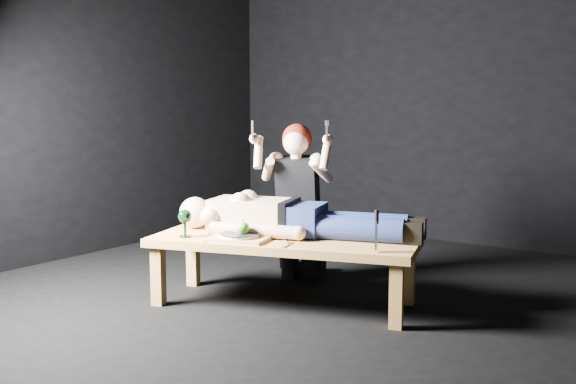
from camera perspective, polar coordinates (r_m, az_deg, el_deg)
The scene contains 13 objects.
ground at distance 4.65m, azimuth 2.40°, elevation -9.16°, with size 5.00×5.00×0.00m, color black.
back_wall at distance 6.72m, azimuth 14.06°, elevation 8.59°, with size 5.00×5.00×0.00m, color black.
table at distance 4.53m, azimuth -0.36°, elevation -6.67°, with size 1.75×0.66×0.45m, color #CD8E4A.
lying_man at distance 4.57m, azimuth 0.88°, elevation -1.86°, with size 1.87×0.57×0.28m, color tan, non-canonical shape.
kneeling_woman at distance 5.08m, azimuth 1.00°, elevation -0.74°, with size 0.65×0.73×1.22m, color black, non-canonical shape.
serving_tray at distance 4.41m, azimuth -4.09°, elevation -3.91°, with size 0.38×0.27×0.02m, color tan.
plate at distance 4.41m, azimuth -4.09°, elevation -3.64°, with size 0.25×0.25×0.02m, color white.
apple at distance 4.40m, azimuth -3.78°, elevation -3.01°, with size 0.08×0.08×0.08m, color #3F9523.
goblet at distance 4.55m, azimuth -8.63°, elevation -2.61°, with size 0.09×0.09×0.18m, color black, non-canonical shape.
fork_flat at distance 4.44m, azimuth -6.55°, elevation -3.99°, with size 0.02×0.19×0.01m, color #B2B2B7.
knife_flat at distance 4.25m, azimuth 0.00°, elevation -4.45°, with size 0.02×0.19×0.01m, color #B2B2B7.
spoon_flat at distance 4.34m, azimuth -0.10°, elevation -4.20°, with size 0.02×0.19×0.01m, color #B2B2B7.
carving_knife at distance 4.06m, azimuth 7.42°, elevation -3.27°, with size 0.03×0.04×0.25m, color #B2B2B7, non-canonical shape.
Camera 1 is at (2.38, -3.78, 1.31)m, focal length 42.43 mm.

